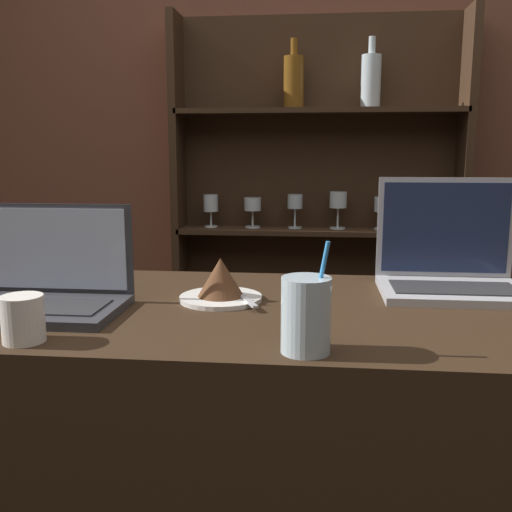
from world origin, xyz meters
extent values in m
cube|color=brown|center=(0.00, 1.58, 1.35)|extent=(7.00, 0.06, 2.70)
cube|color=#332114|center=(-0.54, 1.46, 0.93)|extent=(0.03, 0.18, 1.86)
cube|color=#332114|center=(0.57, 1.46, 0.93)|extent=(0.03, 0.18, 1.86)
cube|color=#332114|center=(0.02, 1.54, 0.93)|extent=(1.14, 0.02, 1.86)
cube|color=#332114|center=(0.02, 1.46, 0.56)|extent=(1.10, 0.18, 0.02)
cube|color=#332114|center=(0.02, 1.46, 1.02)|extent=(1.10, 0.18, 0.02)
cube|color=#332114|center=(0.02, 1.46, 1.49)|extent=(1.10, 0.18, 0.02)
cylinder|color=silver|center=(-0.41, 1.46, 1.04)|extent=(0.05, 0.05, 0.01)
cylinder|color=silver|center=(-0.41, 1.46, 1.07)|extent=(0.01, 0.01, 0.06)
cylinder|color=silver|center=(-0.41, 1.46, 1.13)|extent=(0.06, 0.06, 0.07)
cylinder|color=silver|center=(-0.24, 1.46, 1.04)|extent=(0.06, 0.06, 0.01)
cylinder|color=silver|center=(-0.24, 1.46, 1.07)|extent=(0.01, 0.01, 0.06)
cylinder|color=silver|center=(-0.24, 1.46, 1.13)|extent=(0.07, 0.07, 0.05)
cylinder|color=silver|center=(-0.07, 1.46, 1.04)|extent=(0.05, 0.05, 0.01)
cylinder|color=silver|center=(-0.07, 1.46, 1.08)|extent=(0.01, 0.01, 0.07)
cylinder|color=silver|center=(-0.07, 1.46, 1.14)|extent=(0.06, 0.06, 0.06)
cylinder|color=silver|center=(0.10, 1.46, 1.04)|extent=(0.06, 0.06, 0.01)
cylinder|color=silver|center=(0.10, 1.46, 1.08)|extent=(0.01, 0.01, 0.08)
cylinder|color=silver|center=(0.10, 1.46, 1.15)|extent=(0.07, 0.07, 0.06)
cylinder|color=silver|center=(0.27, 1.46, 1.04)|extent=(0.05, 0.05, 0.01)
cylinder|color=silver|center=(0.27, 1.46, 1.07)|extent=(0.01, 0.01, 0.06)
cylinder|color=silver|center=(0.27, 1.46, 1.13)|extent=(0.06, 0.06, 0.06)
cylinder|color=silver|center=(0.44, 1.46, 1.04)|extent=(0.05, 0.05, 0.01)
cylinder|color=silver|center=(0.44, 1.46, 1.07)|extent=(0.01, 0.01, 0.07)
cylinder|color=silver|center=(0.44, 1.46, 1.14)|extent=(0.06, 0.06, 0.06)
cylinder|color=#B2C1C6|center=(0.21, 1.46, 1.60)|extent=(0.07, 0.07, 0.20)
cylinder|color=#B2C1C6|center=(0.21, 1.46, 1.73)|extent=(0.03, 0.03, 0.07)
cylinder|color=brown|center=(-0.08, 1.46, 1.60)|extent=(0.08, 0.08, 0.19)
cylinder|color=brown|center=(-0.08, 1.46, 1.73)|extent=(0.03, 0.03, 0.06)
cube|color=#333338|center=(-0.54, 0.22, 1.03)|extent=(0.35, 0.21, 0.02)
cube|color=#28282B|center=(-0.54, 0.21, 1.04)|extent=(0.30, 0.12, 0.00)
cube|color=#333338|center=(-0.54, 0.33, 1.13)|extent=(0.35, 0.00, 0.19)
cube|color=silver|center=(-0.54, 0.33, 1.13)|extent=(0.32, 0.01, 0.17)
cube|color=#ADADB2|center=(0.32, 0.46, 1.03)|extent=(0.32, 0.23, 0.02)
cube|color=#28282B|center=(0.32, 0.45, 1.04)|extent=(0.27, 0.13, 0.00)
cube|color=#ADADB2|center=(0.32, 0.58, 1.16)|extent=(0.32, 0.00, 0.24)
cube|color=#1E2847|center=(0.32, 0.57, 1.16)|extent=(0.29, 0.01, 0.21)
cylinder|color=silver|center=(-0.19, 0.36, 1.03)|extent=(0.18, 0.18, 0.01)
cone|color=#51301C|center=(-0.19, 0.36, 1.07)|extent=(0.10, 0.10, 0.08)
cube|color=#B7B7BC|center=(-0.14, 0.35, 1.03)|extent=(0.08, 0.16, 0.00)
cylinder|color=silver|center=(0.00, 0.06, 1.08)|extent=(0.08, 0.08, 0.12)
cylinder|color=#338CD8|center=(0.02, 0.06, 1.11)|extent=(0.04, 0.01, 0.18)
cylinder|color=silver|center=(-0.47, 0.06, 1.06)|extent=(0.07, 0.07, 0.08)
camera|label=1|loc=(0.01, -0.81, 1.34)|focal=40.00mm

